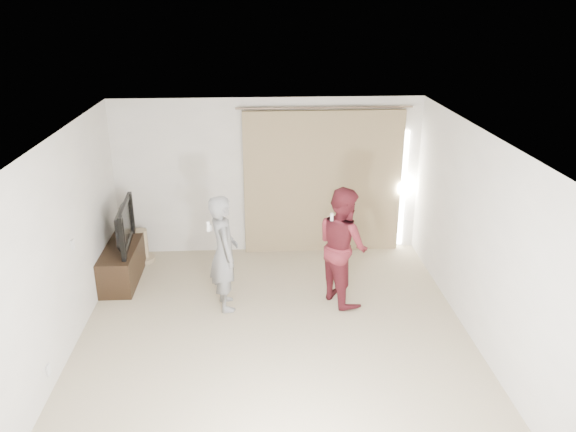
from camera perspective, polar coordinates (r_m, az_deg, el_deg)
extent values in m
plane|color=tan|center=(7.31, -1.32, -12.35)|extent=(5.50, 5.50, 0.00)
cube|color=beige|center=(9.25, -2.03, 3.99)|extent=(5.00, 0.04, 2.60)
cube|color=beige|center=(7.06, -22.17, -3.30)|extent=(0.04, 5.50, 2.60)
cube|color=silver|center=(7.44, -21.04, -2.73)|extent=(0.02, 0.08, 0.12)
cube|color=silver|center=(6.80, -23.17, -14.18)|extent=(0.02, 0.08, 0.12)
cube|color=silver|center=(6.26, -1.52, 7.88)|extent=(5.00, 5.50, 0.01)
cube|color=#9A825E|center=(9.28, 3.56, 3.37)|extent=(2.60, 0.10, 2.40)
cylinder|color=#6D5B4C|center=(8.98, 3.74, 10.92)|extent=(2.80, 0.03, 0.03)
cube|color=white|center=(9.62, 11.59, 2.68)|extent=(0.08, 0.04, 2.00)
cube|color=black|center=(8.99, -16.41, -4.49)|extent=(0.49, 1.41, 0.54)
imported|color=black|center=(8.76, -16.82, -0.92)|extent=(0.24, 1.16, 0.67)
cylinder|color=tan|center=(9.58, -14.57, -4.23)|extent=(0.41, 0.41, 0.07)
cylinder|color=tan|center=(9.47, -14.72, -2.74)|extent=(0.23, 0.23, 0.48)
imported|color=slate|center=(7.67, -6.53, -3.74)|extent=(0.52, 0.67, 1.64)
cube|color=silver|center=(7.42, -8.09, -1.03)|extent=(0.04, 0.04, 0.14)
cube|color=silver|center=(7.66, -7.93, -1.16)|extent=(0.05, 0.05, 0.09)
imported|color=maroon|center=(7.83, 5.58, -2.98)|extent=(0.92, 1.01, 1.69)
cube|color=silver|center=(7.54, 4.46, -0.21)|extent=(0.04, 0.04, 0.14)
cube|color=silver|center=(7.79, 4.22, -0.39)|extent=(0.05, 0.05, 0.09)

